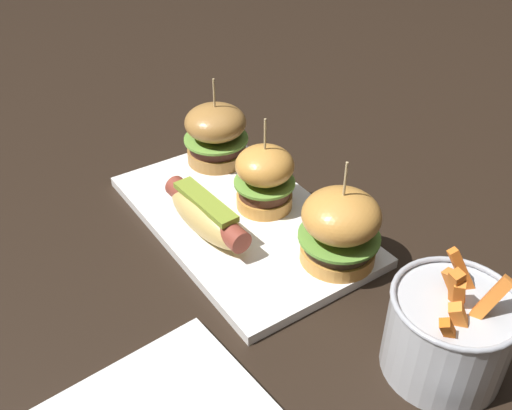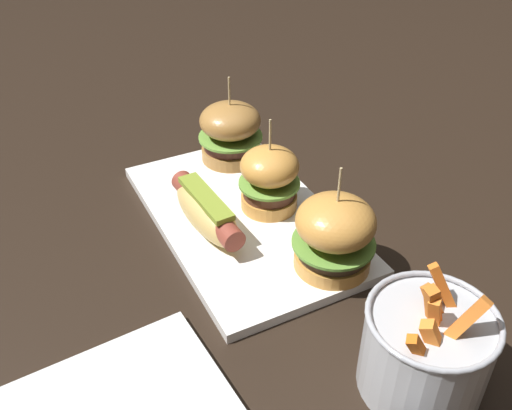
% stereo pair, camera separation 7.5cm
% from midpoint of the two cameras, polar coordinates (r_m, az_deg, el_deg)
% --- Properties ---
extents(ground_plane, '(3.00, 3.00, 0.00)m').
position_cam_midpoint_polar(ground_plane, '(0.81, -4.18, -1.87)').
color(ground_plane, black).
extents(platter_main, '(0.38, 0.23, 0.01)m').
position_cam_midpoint_polar(platter_main, '(0.81, -4.20, -1.48)').
color(platter_main, white).
rests_on(platter_main, ground).
extents(hot_dog, '(0.16, 0.06, 0.05)m').
position_cam_midpoint_polar(hot_dog, '(0.76, -7.85, -1.04)').
color(hot_dog, tan).
rests_on(hot_dog, platter_main).
extents(slider_left, '(0.10, 0.10, 0.14)m').
position_cam_midpoint_polar(slider_left, '(0.90, -6.43, 7.03)').
color(slider_left, '#A7743A').
rests_on(slider_left, platter_main).
extents(slider_center, '(0.09, 0.09, 0.14)m').
position_cam_midpoint_polar(slider_center, '(0.79, -1.92, 2.73)').
color(slider_center, gold).
rests_on(slider_center, platter_main).
extents(slider_right, '(0.10, 0.10, 0.14)m').
position_cam_midpoint_polar(slider_right, '(0.70, 5.38, -2.35)').
color(slider_right, '#CF8D3F').
rests_on(slider_right, platter_main).
extents(fries_bucket, '(0.13, 0.13, 0.14)m').
position_cam_midpoint_polar(fries_bucket, '(0.61, 15.30, -12.35)').
color(fries_bucket, '#B7BABF').
rests_on(fries_bucket, ground).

